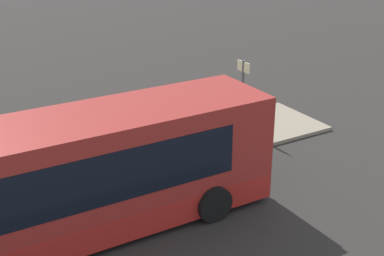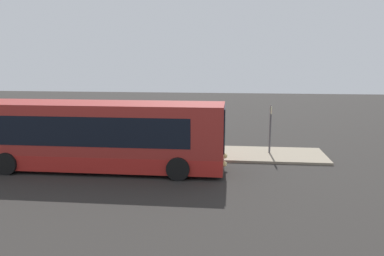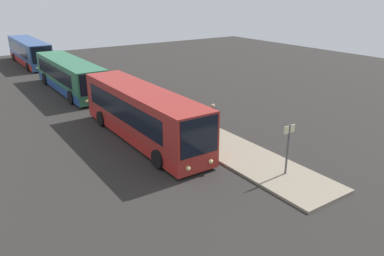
{
  "view_description": "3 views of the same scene",
  "coord_description": "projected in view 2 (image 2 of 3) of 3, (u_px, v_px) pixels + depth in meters",
  "views": [
    {
      "loc": [
        -3.97,
        -11.62,
        7.8
      ],
      "look_at": [
        3.21,
        0.48,
        1.94
      ],
      "focal_mm": 50.0,
      "sensor_mm": 36.0,
      "label": 1
    },
    {
      "loc": [
        5.01,
        -16.49,
        5.12
      ],
      "look_at": [
        3.21,
        0.48,
        1.94
      ],
      "focal_mm": 35.0,
      "sensor_mm": 36.0,
      "label": 2
    },
    {
      "loc": [
        18.12,
        -9.7,
        8.62
      ],
      "look_at": [
        3.21,
        0.48,
        1.94
      ],
      "focal_mm": 35.0,
      "sensor_mm": 36.0,
      "label": 3
    }
  ],
  "objects": [
    {
      "name": "passenger_waiting",
      "position": [
        142.0,
        136.0,
        19.7
      ],
      "size": [
        0.63,
        0.64,
        1.81
      ],
      "rotation": [
        0.0,
        0.0,
        2.39
      ],
      "color": "silver",
      "rests_on": "platform"
    },
    {
      "name": "sign_post",
      "position": [
        270.0,
        124.0,
        19.84
      ],
      "size": [
        0.1,
        0.71,
        2.57
      ],
      "color": "#4C4C51",
      "rests_on": "platform"
    },
    {
      "name": "ground",
      "position": [
        123.0,
        169.0,
        17.57
      ],
      "size": [
        80.0,
        80.0,
        0.0
      ],
      "primitive_type": "plane",
      "color": "#2B2826"
    },
    {
      "name": "passenger_boarding",
      "position": [
        145.0,
        131.0,
        21.49
      ],
      "size": [
        0.68,
        0.69,
        1.71
      ],
      "rotation": [
        0.0,
        0.0,
        2.37
      ],
      "color": "#6B604C",
      "rests_on": "platform"
    },
    {
      "name": "platform",
      "position": [
        139.0,
        151.0,
        20.67
      ],
      "size": [
        20.0,
        3.16,
        0.13
      ],
      "color": "gray",
      "rests_on": "ground"
    },
    {
      "name": "bus_lead",
      "position": [
        94.0,
        136.0,
        17.3
      ],
      "size": [
        12.08,
        2.73,
        3.14
      ],
      "color": "maroon",
      "rests_on": "ground"
    },
    {
      "name": "suitcase",
      "position": [
        148.0,
        143.0,
        21.02
      ],
      "size": [
        0.36,
        0.19,
        0.91
      ],
      "color": "beige",
      "rests_on": "platform"
    }
  ]
}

